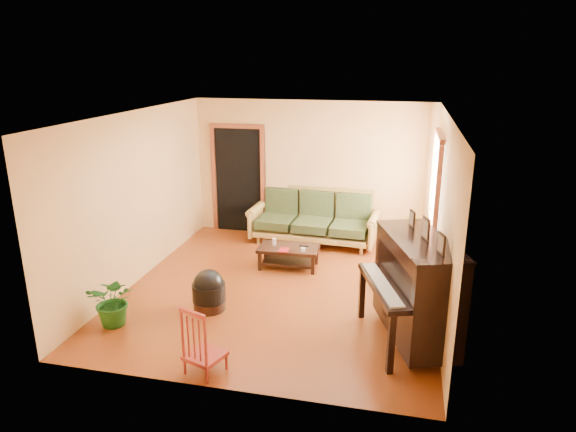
% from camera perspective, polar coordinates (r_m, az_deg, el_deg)
% --- Properties ---
extents(floor, '(5.00, 5.00, 0.00)m').
position_cam_1_polar(floor, '(7.82, -0.84, -8.11)').
color(floor, '#5E250C').
rests_on(floor, ground).
extents(doorway, '(1.08, 0.16, 2.05)m').
position_cam_1_polar(doorway, '(10.12, -5.54, 3.93)').
color(doorway, black).
rests_on(doorway, floor).
extents(window, '(0.12, 1.36, 1.46)m').
position_cam_1_polar(window, '(8.38, 16.17, 3.83)').
color(window, white).
rests_on(window, right_wall).
extents(sofa, '(2.38, 1.12, 1.00)m').
position_cam_1_polar(sofa, '(9.52, 2.82, -0.18)').
color(sofa, olive).
rests_on(sofa, floor).
extents(coffee_table, '(1.00, 0.57, 0.36)m').
position_cam_1_polar(coffee_table, '(8.52, 0.06, -4.58)').
color(coffee_table, black).
rests_on(coffee_table, floor).
extents(armchair, '(0.88, 0.91, 0.77)m').
position_cam_1_polar(armchair, '(7.84, 13.02, -5.45)').
color(armchair, olive).
rests_on(armchair, floor).
extents(piano, '(1.33, 1.71, 1.33)m').
position_cam_1_polar(piano, '(6.41, 14.09, -8.09)').
color(piano, black).
rests_on(piano, floor).
extents(footstool, '(0.52, 0.52, 0.44)m').
position_cam_1_polar(footstool, '(7.23, -8.77, -8.66)').
color(footstool, black).
rests_on(footstool, floor).
extents(red_chair, '(0.50, 0.52, 0.81)m').
position_cam_1_polar(red_chair, '(5.84, -9.27, -13.34)').
color(red_chair, maroon).
rests_on(red_chair, floor).
extents(leaning_frame, '(0.42, 0.11, 0.56)m').
position_cam_1_polar(leaning_frame, '(9.78, 14.03, -1.57)').
color(leaning_frame, gold).
rests_on(leaning_frame, floor).
extents(ceramic_crock, '(0.21, 0.21, 0.23)m').
position_cam_1_polar(ceramic_crock, '(9.73, 14.84, -2.76)').
color(ceramic_crock, '#3649A2').
rests_on(ceramic_crock, floor).
extents(potted_plant, '(0.70, 0.63, 0.68)m').
position_cam_1_polar(potted_plant, '(7.08, -18.76, -8.90)').
color(potted_plant, '#18571A').
rests_on(potted_plant, floor).
extents(book, '(0.17, 0.22, 0.02)m').
position_cam_1_polar(book, '(8.31, -0.99, -3.78)').
color(book, maroon).
rests_on(book, coffee_table).
extents(candle, '(0.07, 0.07, 0.11)m').
position_cam_1_polar(candle, '(8.53, -1.54, -2.86)').
color(candle, silver).
rests_on(candle, coffee_table).
extents(glass_jar, '(0.08, 0.08, 0.05)m').
position_cam_1_polar(glass_jar, '(8.28, 1.68, -3.74)').
color(glass_jar, silver).
rests_on(glass_jar, coffee_table).
extents(remote, '(0.16, 0.06, 0.02)m').
position_cam_1_polar(remote, '(8.48, 1.81, -3.34)').
color(remote, black).
rests_on(remote, coffee_table).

